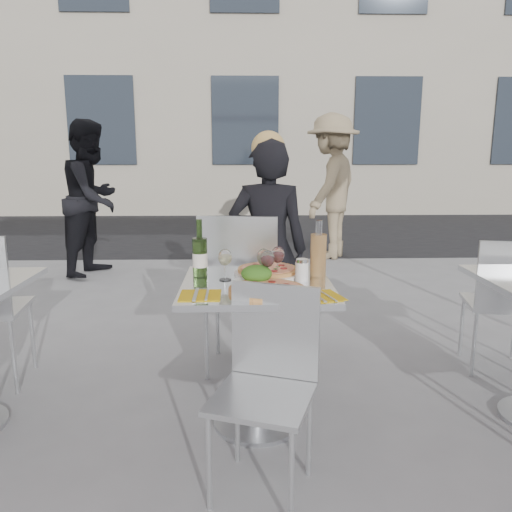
{
  "coord_description": "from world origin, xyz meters",
  "views": [
    {
      "loc": [
        -0.07,
        -2.33,
        1.37
      ],
      "look_at": [
        0.0,
        0.15,
        0.85
      ],
      "focal_mm": 35.0,
      "sensor_mm": 36.0,
      "label": 1
    }
  ],
  "objects_px": {
    "chair_far": "(240,282)",
    "chair_near": "(268,371)",
    "napkin_left": "(200,295)",
    "wineglass_white_b": "(264,258)",
    "salad_plate": "(257,275)",
    "napkin_right": "(320,296)",
    "pizza_far": "(268,271)",
    "wine_bottle": "(200,255)",
    "wineglass_red_b": "(278,256)",
    "side_chair_rfar": "(504,295)",
    "wineglass_red_a": "(268,260)",
    "carafe": "(318,255)",
    "wineglass_white_a": "(225,258)",
    "woman_diner": "(268,249)",
    "pizza_near": "(267,290)",
    "main_table": "(257,324)",
    "sugar_shaker": "(302,270)",
    "pedestrian_b": "(331,187)",
    "pedestrian_a": "(93,198)"
  },
  "relations": [
    {
      "from": "chair_far",
      "to": "chair_near",
      "type": "bearing_deg",
      "value": 103.52
    },
    {
      "from": "napkin_left",
      "to": "wineglass_white_b",
      "type": "bearing_deg",
      "value": 42.4
    },
    {
      "from": "salad_plate",
      "to": "napkin_right",
      "type": "relative_size",
      "value": 0.99
    },
    {
      "from": "pizza_far",
      "to": "wine_bottle",
      "type": "xyz_separation_m",
      "value": [
        -0.34,
        -0.07,
        0.1
      ]
    },
    {
      "from": "wineglass_red_b",
      "to": "napkin_left",
      "type": "xyz_separation_m",
      "value": [
        -0.36,
        -0.32,
        -0.11
      ]
    },
    {
      "from": "side_chair_rfar",
      "to": "wineglass_red_a",
      "type": "distance_m",
      "value": 1.61
    },
    {
      "from": "side_chair_rfar",
      "to": "wine_bottle",
      "type": "height_order",
      "value": "wine_bottle"
    },
    {
      "from": "wineglass_red_b",
      "to": "chair_near",
      "type": "bearing_deg",
      "value": -97.8
    },
    {
      "from": "napkin_left",
      "to": "salad_plate",
      "type": "bearing_deg",
      "value": 39.78
    },
    {
      "from": "napkin_left",
      "to": "wineglass_red_a",
      "type": "bearing_deg",
      "value": 36.47
    },
    {
      "from": "carafe",
      "to": "wineglass_white_a",
      "type": "height_order",
      "value": "carafe"
    },
    {
      "from": "wineglass_white_b",
      "to": "chair_far",
      "type": "bearing_deg",
      "value": 102.66
    },
    {
      "from": "salad_plate",
      "to": "napkin_left",
      "type": "relative_size",
      "value": 1.1
    },
    {
      "from": "woman_diner",
      "to": "pizza_near",
      "type": "distance_m",
      "value": 1.12
    },
    {
      "from": "pizza_near",
      "to": "carafe",
      "type": "xyz_separation_m",
      "value": [
        0.27,
        0.26,
        0.11
      ]
    },
    {
      "from": "main_table",
      "to": "carafe",
      "type": "bearing_deg",
      "value": 16.8
    },
    {
      "from": "carafe",
      "to": "wineglass_red_a",
      "type": "distance_m",
      "value": 0.27
    },
    {
      "from": "wine_bottle",
      "to": "sugar_shaker",
      "type": "height_order",
      "value": "wine_bottle"
    },
    {
      "from": "chair_far",
      "to": "side_chair_rfar",
      "type": "relative_size",
      "value": 1.18
    },
    {
      "from": "pedestrian_b",
      "to": "napkin_left",
      "type": "relative_size",
      "value": 9.23
    },
    {
      "from": "pizza_far",
      "to": "pedestrian_b",
      "type": "bearing_deg",
      "value": 75.52
    },
    {
      "from": "main_table",
      "to": "chair_near",
      "type": "distance_m",
      "value": 0.44
    },
    {
      "from": "side_chair_rfar",
      "to": "wineglass_white_a",
      "type": "relative_size",
      "value": 5.47
    },
    {
      "from": "wineglass_red_a",
      "to": "chair_near",
      "type": "bearing_deg",
      "value": -92.38
    },
    {
      "from": "wineglass_red_a",
      "to": "napkin_right",
      "type": "height_order",
      "value": "wineglass_red_a"
    },
    {
      "from": "wineglass_white_a",
      "to": "napkin_right",
      "type": "xyz_separation_m",
      "value": [
        0.42,
        -0.3,
        -0.11
      ]
    },
    {
      "from": "woman_diner",
      "to": "wineglass_red_a",
      "type": "relative_size",
      "value": 9.23
    },
    {
      "from": "salad_plate",
      "to": "wineglass_white_b",
      "type": "bearing_deg",
      "value": 56.31
    },
    {
      "from": "wineglass_red_b",
      "to": "pedestrian_b",
      "type": "bearing_deg",
      "value": 76.39
    },
    {
      "from": "napkin_right",
      "to": "main_table",
      "type": "bearing_deg",
      "value": 121.32
    },
    {
      "from": "main_table",
      "to": "wineglass_red_a",
      "type": "bearing_deg",
      "value": 16.14
    },
    {
      "from": "chair_far",
      "to": "wineglass_red_b",
      "type": "height_order",
      "value": "chair_far"
    },
    {
      "from": "chair_near",
      "to": "pedestrian_b",
      "type": "distance_m",
      "value": 4.69
    },
    {
      "from": "main_table",
      "to": "carafe",
      "type": "xyz_separation_m",
      "value": [
        0.31,
        0.09,
        0.33
      ]
    },
    {
      "from": "main_table",
      "to": "salad_plate",
      "type": "xyz_separation_m",
      "value": [
        -0.0,
        -0.0,
        0.25
      ]
    },
    {
      "from": "chair_near",
      "to": "napkin_right",
      "type": "bearing_deg",
      "value": 57.77
    },
    {
      "from": "pedestrian_a",
      "to": "wineglass_white_b",
      "type": "distance_m",
      "value": 3.69
    },
    {
      "from": "woman_diner",
      "to": "napkin_right",
      "type": "distance_m",
      "value": 1.21
    },
    {
      "from": "sugar_shaker",
      "to": "wineglass_white_a",
      "type": "distance_m",
      "value": 0.38
    },
    {
      "from": "pedestrian_a",
      "to": "wineglass_red_b",
      "type": "height_order",
      "value": "pedestrian_a"
    },
    {
      "from": "chair_near",
      "to": "wineglass_white_a",
      "type": "height_order",
      "value": "wineglass_white_a"
    },
    {
      "from": "woman_diner",
      "to": "wine_bottle",
      "type": "distance_m",
      "value": 0.93
    },
    {
      "from": "wineglass_white_a",
      "to": "wineglass_red_b",
      "type": "height_order",
      "value": "same"
    },
    {
      "from": "side_chair_rfar",
      "to": "sugar_shaker",
      "type": "xyz_separation_m",
      "value": [
        -1.31,
        -0.52,
        0.29
      ]
    },
    {
      "from": "carafe",
      "to": "sugar_shaker",
      "type": "bearing_deg",
      "value": -148.17
    },
    {
      "from": "side_chair_rfar",
      "to": "wineglass_red_b",
      "type": "bearing_deg",
      "value": 29.15
    },
    {
      "from": "pizza_far",
      "to": "carafe",
      "type": "relative_size",
      "value": 1.21
    },
    {
      "from": "salad_plate",
      "to": "napkin_left",
      "type": "height_order",
      "value": "salad_plate"
    },
    {
      "from": "woman_diner",
      "to": "pizza_near",
      "type": "xyz_separation_m",
      "value": [
        -0.06,
        -1.11,
        0.03
      ]
    },
    {
      "from": "pizza_near",
      "to": "wineglass_white_a",
      "type": "relative_size",
      "value": 2.24
    }
  ]
}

